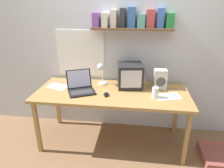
% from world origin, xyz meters
% --- Properties ---
extents(ground_plane, '(12.00, 12.00, 0.00)m').
position_xyz_m(ground_plane, '(0.00, 0.00, 0.00)').
color(ground_plane, '#866244').
extents(back_wall, '(5.60, 0.24, 2.60)m').
position_xyz_m(back_wall, '(0.00, 0.45, 1.31)').
color(back_wall, silver).
rests_on(back_wall, ground_plane).
extents(corner_desk, '(1.89, 0.78, 0.74)m').
position_xyz_m(corner_desk, '(0.00, 0.00, 0.69)').
color(corner_desk, '#AF8148').
rests_on(corner_desk, ground_plane).
extents(crt_monitor, '(0.35, 0.35, 0.31)m').
position_xyz_m(crt_monitor, '(0.21, 0.19, 0.90)').
color(crt_monitor, '#232326').
rests_on(crt_monitor, corner_desk).
extents(laptop, '(0.42, 0.43, 0.24)m').
position_xyz_m(laptop, '(-0.39, -0.03, 0.81)').
color(laptop, black).
rests_on(laptop, corner_desk).
extents(desk_lamp, '(0.12, 0.15, 0.30)m').
position_xyz_m(desk_lamp, '(-0.17, 0.21, 0.94)').
color(desk_lamp, silver).
rests_on(desk_lamp, corner_desk).
extents(juice_glass, '(0.07, 0.07, 0.12)m').
position_xyz_m(juice_glass, '(0.52, -0.10, 0.80)').
color(juice_glass, white).
rests_on(juice_glass, corner_desk).
extents(space_heater, '(0.17, 0.14, 0.25)m').
position_xyz_m(space_heater, '(0.60, 0.19, 0.87)').
color(space_heater, silver).
rests_on(space_heater, corner_desk).
extents(computer_mouse, '(0.06, 0.11, 0.03)m').
position_xyz_m(computer_mouse, '(-0.05, -0.13, 0.76)').
color(computer_mouse, black).
rests_on(computer_mouse, corner_desk).
extents(open_notebook, '(0.32, 0.25, 0.00)m').
position_xyz_m(open_notebook, '(-0.72, 0.06, 0.75)').
color(open_notebook, white).
rests_on(open_notebook, corner_desk).
extents(loose_paper_near_laptop, '(0.33, 0.26, 0.00)m').
position_xyz_m(loose_paper_near_laptop, '(0.68, -0.06, 0.75)').
color(loose_paper_near_laptop, white).
rests_on(loose_paper_near_laptop, corner_desk).
extents(floor_cushion, '(0.44, 0.44, 0.10)m').
position_xyz_m(floor_cushion, '(1.34, -0.21, 0.05)').
color(floor_cushion, '#944842').
rests_on(floor_cushion, ground_plane).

